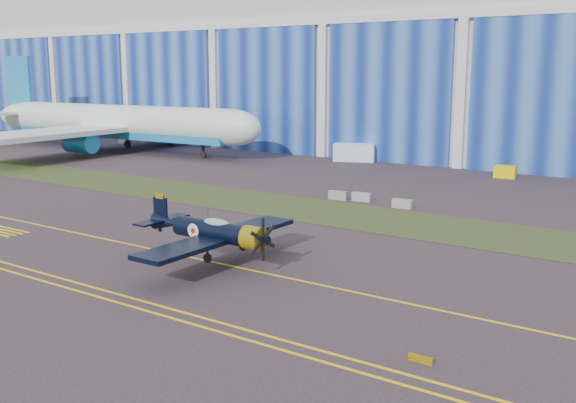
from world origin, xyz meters
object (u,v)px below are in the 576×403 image
Objects in this scene: jetliner at (118,85)px; shipping_container at (354,152)px; warbird at (212,231)px; tug at (505,172)px.

jetliner is 10.96× the size of shipping_container.
warbird is 50.43m from tug.
warbird is 5.40× the size of tug.
jetliner is 62.60m from tug.
tug is at bearing -27.76° from shipping_container.
shipping_container is (37.95, 11.32, -9.57)m from jetliner.
tug is (61.20, 8.42, -10.12)m from jetliner.
shipping_container is 2.33× the size of tug.
jetliner reaches higher than tug.
jetliner reaches higher than warbird.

